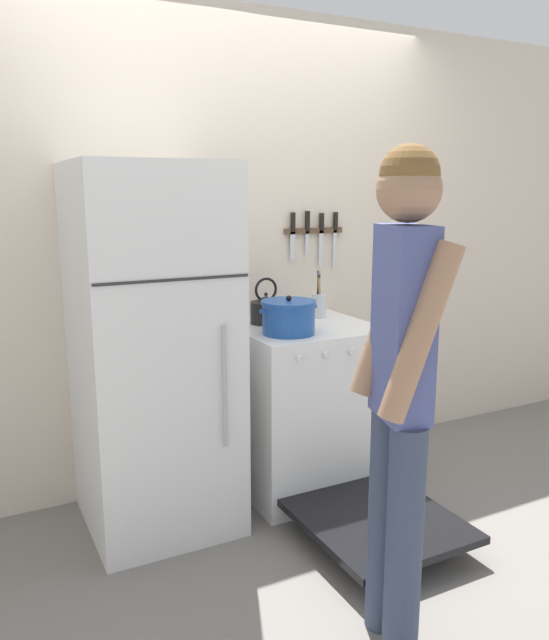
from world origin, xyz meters
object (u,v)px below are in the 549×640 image
Objects in this scene: dutch_oven_pot at (289,317)px; person at (401,377)px; tea_kettle at (266,309)px; utensil_jar at (319,304)px; refrigerator at (153,350)px; stove_range at (306,408)px.

person is (-0.17, -1.10, 0.01)m from dutch_oven_pot.
tea_kettle is 0.93× the size of utensil_jar.
refrigerator is 6.44× the size of utensil_jar.
refrigerator is 6.92× the size of tea_kettle.
stove_range is 0.59m from utensil_jar.
stove_range is 4.44× the size of dutch_oven_pot.
dutch_oven_pot is at bearing 6.30° from person.
refrigerator reaches higher than tea_kettle.
stove_range is at bearing -0.45° from person.
refrigerator is 0.70m from tea_kettle.
tea_kettle is 0.14× the size of person.
utensil_jar is (0.18, 0.18, 0.53)m from stove_range.
utensil_jar is at bearing 9.04° from refrigerator.
utensil_jar is at bearing 39.27° from dutch_oven_pot.
dutch_oven_pot is (-0.16, -0.10, 0.54)m from stove_range.
refrigerator is 0.68m from dutch_oven_pot.
person reaches higher than refrigerator.
person is (-0.18, -1.37, 0.02)m from tea_kettle.
refrigerator is 1.02m from utensil_jar.
tea_kettle is (0.67, 0.15, 0.11)m from refrigerator.
dutch_oven_pot is at bearing -92.62° from tea_kettle.
tea_kettle is at bearing 130.76° from stove_range.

